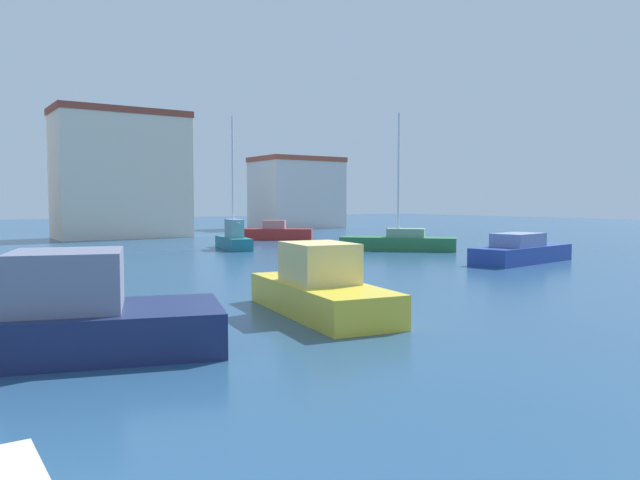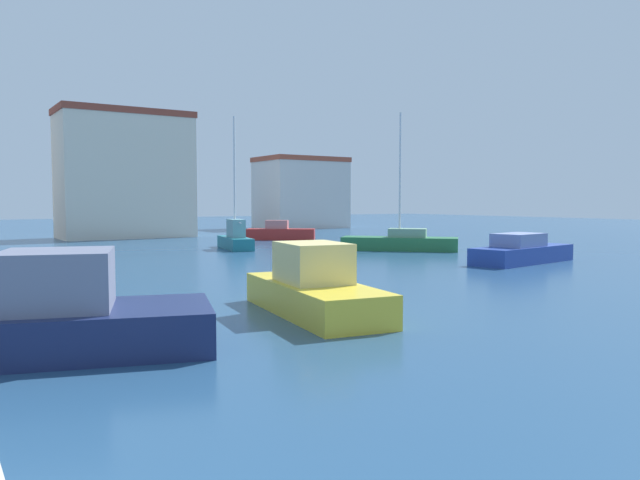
# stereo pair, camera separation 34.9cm
# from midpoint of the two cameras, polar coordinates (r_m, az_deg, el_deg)

# --- Properties ---
(water) EXTENTS (160.00, 160.00, 0.00)m
(water) POSITION_cam_midpoint_polar(r_m,az_deg,el_deg) (28.86, -6.61, -2.10)
(water) COLOR navy
(water) RESTS_ON ground
(sailboat_teal_far_right) EXTENTS (2.25, 4.85, 7.93)m
(sailboat_teal_far_right) POSITION_cam_midpoint_polar(r_m,az_deg,el_deg) (37.09, -8.34, 0.19)
(sailboat_teal_far_right) COLOR #1E707A
(sailboat_teal_far_right) RESTS_ON water
(motorboat_navy_inner_mooring) EXTENTS (8.13, 4.82, 1.96)m
(motorboat_navy_inner_mooring) POSITION_cam_midpoint_polar(r_m,az_deg,el_deg) (12.70, -26.87, -7.01)
(motorboat_navy_inner_mooring) COLOR #19234C
(motorboat_navy_inner_mooring) RESTS_ON water
(motorboat_red_distant_north) EXTENTS (4.82, 4.02, 1.46)m
(motorboat_red_distant_north) POSITION_cam_midpoint_polar(r_m,az_deg,el_deg) (45.41, -4.20, 0.67)
(motorboat_red_distant_north) COLOR #B22823
(motorboat_red_distant_north) RESTS_ON water
(motorboat_yellow_mid_harbor) EXTENTS (2.74, 5.71, 1.82)m
(motorboat_yellow_mid_harbor) POSITION_cam_midpoint_polar(r_m,az_deg,el_deg) (15.66, -0.62, -4.57)
(motorboat_yellow_mid_harbor) COLOR gold
(motorboat_yellow_mid_harbor) RESTS_ON water
(motorboat_blue_outer_mooring) EXTENTS (6.34, 2.80, 1.39)m
(motorboat_blue_outer_mooring) POSITION_cam_midpoint_polar(r_m,az_deg,el_deg) (30.00, 17.94, -1.01)
(motorboat_blue_outer_mooring) COLOR #233D93
(motorboat_blue_outer_mooring) RESTS_ON water
(sailboat_green_near_pier) EXTENTS (5.95, 6.08, 7.98)m
(sailboat_green_near_pier) POSITION_cam_midpoint_polar(r_m,az_deg,el_deg) (35.99, 7.10, -0.15)
(sailboat_green_near_pier) COLOR #28703D
(sailboat_green_near_pier) RESTS_ON water
(yacht_club) EXTENTS (10.07, 5.12, 9.92)m
(yacht_club) POSITION_cam_midpoint_polar(r_m,az_deg,el_deg) (50.50, -18.23, 5.85)
(yacht_club) COLOR beige
(yacht_club) RESTS_ON ground
(waterfront_apartments) EXTENTS (8.77, 6.44, 7.50)m
(waterfront_apartments) POSITION_cam_midpoint_polar(r_m,az_deg,el_deg) (65.43, -2.36, 4.43)
(waterfront_apartments) COLOR beige
(waterfront_apartments) RESTS_ON ground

